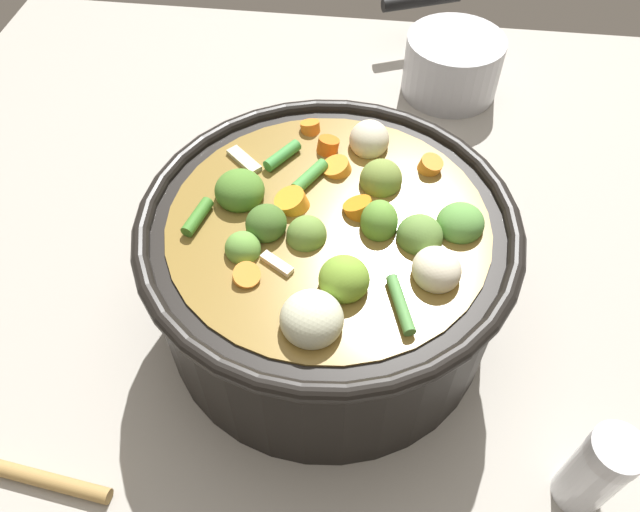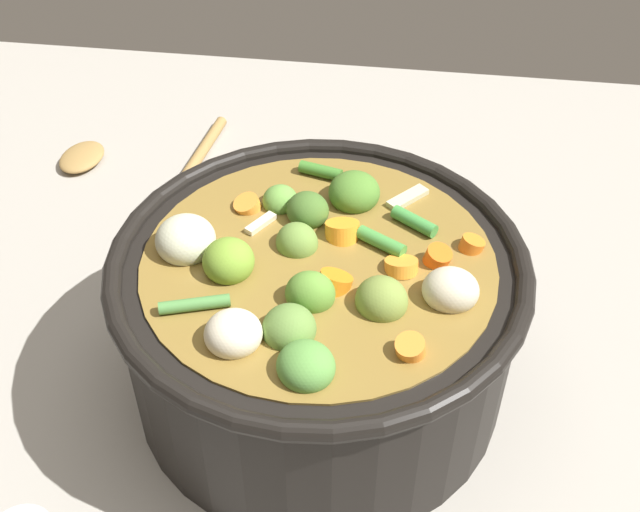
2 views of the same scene
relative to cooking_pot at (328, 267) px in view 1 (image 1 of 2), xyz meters
The scene contains 4 objects.
ground_plane 0.08m from the cooking_pot, 119.27° to the right, with size 1.10×1.10×0.00m, color #9E998E.
cooking_pot is the anchor object (origin of this frame).
salt_shaker 0.27m from the cooking_pot, 56.26° to the left, with size 0.04×0.04×0.10m.
small_saucepan 0.40m from the cooking_pot, 162.91° to the left, with size 0.20×0.17×0.08m.
Camera 1 is at (0.33, 0.04, 0.50)m, focal length 34.19 mm.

